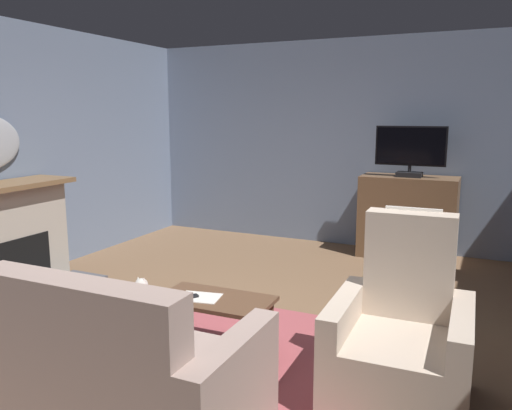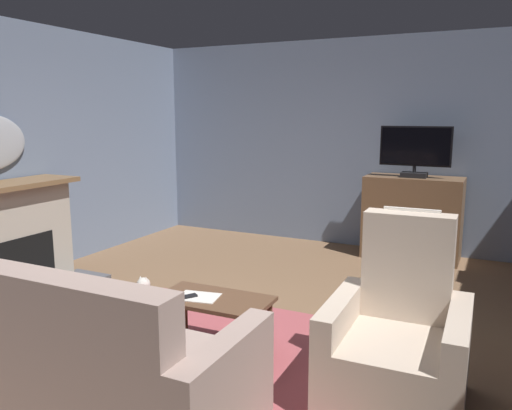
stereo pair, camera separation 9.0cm
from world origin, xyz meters
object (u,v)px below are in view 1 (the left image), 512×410
tv_cabinet (407,219)px  cat (128,294)px  fireplace (8,241)px  television (410,150)px  armchair_near_window (400,346)px  coffee_table (215,306)px  folded_newspaper (200,297)px  tv_remote (187,298)px  sofa_floral (118,377)px

tv_cabinet → cat: (-2.17, -2.80, -0.40)m
fireplace → television: television is taller
armchair_near_window → cat: size_ratio=1.62×
coffee_table → folded_newspaper: bearing=-158.8°
television → armchair_near_window: bearing=-82.0°
folded_newspaper → television: bearing=62.7°
tv_cabinet → fireplace: bearing=-138.9°
tv_cabinet → coffee_table: 3.47m
tv_remote → armchair_near_window: bearing=125.1°
fireplace → television: size_ratio=1.72×
coffee_table → fireplace: bearing=172.7°
fireplace → coffee_table: size_ratio=1.68×
fireplace → coffee_table: 2.60m
fireplace → television: bearing=40.6°
coffee_table → cat: 1.42m
folded_newspaper → cat: (-1.17, 0.60, -0.35)m
sofa_floral → cat: (-1.25, 1.63, -0.24)m
fireplace → coffee_table: (2.58, -0.33, -0.15)m
television → cat: 3.72m
fireplace → cat: fireplace is taller
folded_newspaper → armchair_near_window: (1.47, -0.02, -0.09)m
tv_remote → armchair_near_window: size_ratio=0.14×
cat → coffee_table: bearing=-23.4°
television → sofa_floral: (-0.92, -4.37, -1.02)m
coffee_table → armchair_near_window: armchair_near_window is taller
folded_newspaper → cat: bearing=142.3°
cat → armchair_near_window: bearing=-13.1°
tv_cabinet → television: (-0.00, -0.05, 0.87)m
tv_remote → sofa_floral: sofa_floral is taller
coffee_table → folded_newspaper: 0.13m
television → tv_remote: size_ratio=4.96×
armchair_near_window → fireplace: bearing=174.3°
sofa_floral → tv_cabinet: bearing=78.3°
fireplace → armchair_near_window: bearing=-5.7°
television → folded_newspaper: size_ratio=2.81×
television → sofa_floral: bearing=-101.8°
folded_newspaper → armchair_near_window: armchair_near_window is taller
coffee_table → television: bearing=74.9°
fireplace → tv_remote: (2.40, -0.44, -0.08)m
fireplace → tv_remote: size_ratio=8.53×
armchair_near_window → coffee_table: bearing=177.4°
tv_remote → coffee_table: bearing=154.6°
tv_remote → television: bearing=-164.0°
tv_cabinet → sofa_floral: size_ratio=0.76×
tv_remote → sofa_floral: bearing=42.3°
tv_remote → folded_newspaper: size_ratio=0.57×
coffee_table → sofa_floral: (-0.03, -1.08, -0.04)m
television → fireplace: bearing=-139.4°
tv_remote → folded_newspaper: (0.07, 0.07, -0.01)m
tv_cabinet → folded_newspaper: size_ratio=3.89×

